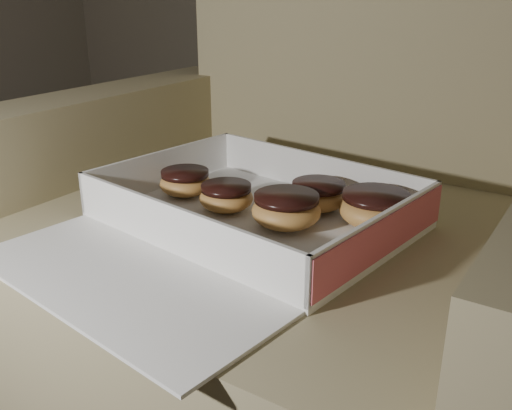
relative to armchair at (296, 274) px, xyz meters
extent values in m
cube|color=#988B61|center=(0.00, -0.05, -0.09)|extent=(0.77, 0.77, 0.45)
cube|color=#988B61|center=(0.00, 0.30, 0.41)|extent=(0.77, 0.15, 0.56)
cube|color=#988B61|center=(-0.42, -0.05, -0.02)|extent=(0.13, 0.77, 0.60)
cube|color=white|center=(-0.01, -0.11, 0.14)|extent=(0.47, 0.38, 0.01)
cube|color=white|center=(0.01, 0.05, 0.17)|extent=(0.43, 0.06, 0.06)
cube|color=white|center=(-0.04, -0.27, 0.17)|extent=(0.43, 0.06, 0.06)
cube|color=white|center=(-0.23, -0.08, 0.17)|extent=(0.05, 0.32, 0.06)
cube|color=white|center=(0.20, -0.14, 0.17)|extent=(0.05, 0.32, 0.06)
cube|color=#D45561|center=(0.20, -0.14, 0.17)|extent=(0.05, 0.32, 0.06)
cube|color=white|center=(-0.05, -0.36, 0.14)|extent=(0.45, 0.24, 0.01)
ellipsoid|color=#E9A151|center=(-0.07, -0.11, 0.16)|extent=(0.08, 0.08, 0.04)
cylinder|color=black|center=(-0.07, -0.11, 0.18)|extent=(0.08, 0.08, 0.01)
ellipsoid|color=#E9A151|center=(0.05, -0.03, 0.16)|extent=(0.09, 0.09, 0.04)
cylinder|color=black|center=(0.05, -0.03, 0.18)|extent=(0.08, 0.08, 0.01)
ellipsoid|color=#E9A151|center=(-0.17, -0.09, 0.16)|extent=(0.09, 0.09, 0.04)
cylinder|color=black|center=(-0.17, -0.09, 0.18)|extent=(0.08, 0.08, 0.01)
ellipsoid|color=#E9A151|center=(0.04, -0.11, 0.17)|extent=(0.10, 0.10, 0.05)
cylinder|color=black|center=(0.04, -0.11, 0.19)|extent=(0.09, 0.09, 0.01)
ellipsoid|color=#E9A151|center=(0.15, -0.04, 0.17)|extent=(0.10, 0.10, 0.05)
cylinder|color=black|center=(0.15, -0.04, 0.19)|extent=(0.10, 0.10, 0.01)
ellipsoid|color=black|center=(-0.05, -0.19, 0.14)|extent=(0.01, 0.01, 0.00)
ellipsoid|color=black|center=(0.01, -0.13, 0.14)|extent=(0.01, 0.01, 0.00)
ellipsoid|color=black|center=(-0.07, -0.17, 0.14)|extent=(0.01, 0.01, 0.00)
camera|label=1|loc=(0.42, -0.78, 0.47)|focal=40.00mm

